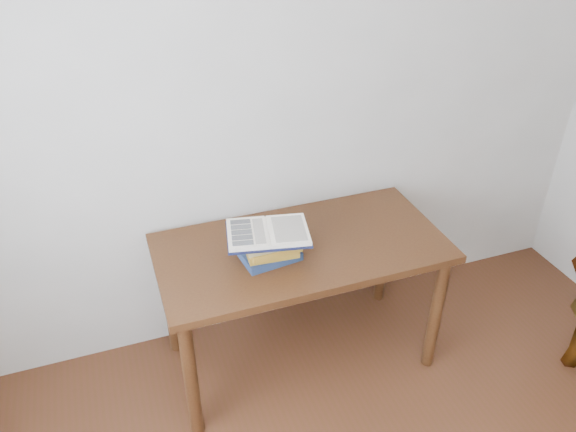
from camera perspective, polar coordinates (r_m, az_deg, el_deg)
name	(u,v)px	position (r m, az deg, el deg)	size (l,w,h in m)	color
room_shell	(574,253)	(1.08, 27.04, -3.34)	(3.54, 3.54, 2.62)	silver
desk	(301,262)	(2.62, 1.35, -4.72)	(1.32, 0.66, 0.71)	#422710
book_stack	(270,248)	(2.43, -1.84, -3.25)	(0.27, 0.20, 0.13)	navy
open_book	(268,233)	(2.39, -2.05, -1.71)	(0.39, 0.31, 0.03)	black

